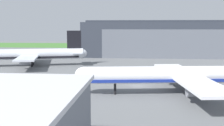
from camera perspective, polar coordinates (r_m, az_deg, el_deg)
The scene contains 5 objects.
ground_plane at distance 72.58m, azimuth 5.39°, elevation -4.73°, with size 440.00×440.00×0.00m, color slate.
grass_field_strip at distance 225.45m, azimuth 5.22°, elevation 3.57°, with size 440.00×56.00×0.08m, color #437932.
maintenance_hangar at distance 154.14m, azimuth 11.47°, elevation 4.94°, with size 89.09×38.42×18.64m.
airliner_far_left at distance 112.91m, azimuth -16.90°, elevation 1.65°, with size 45.07×37.47×13.73m.
airliner_near_left at distance 65.45m, azimuth 14.35°, elevation -2.45°, with size 48.25×39.13×12.95m.
Camera 1 is at (-0.50, -70.95, 15.31)m, focal length 44.62 mm.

